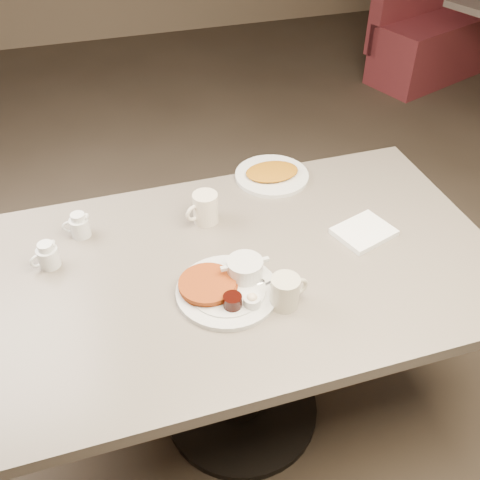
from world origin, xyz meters
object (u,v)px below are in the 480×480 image
object	(u,v)px
creamer_right	(79,226)
booth_back_right	(448,22)
coffee_mug_near	(286,291)
coffee_mug_far	(205,208)
diner_table	(242,303)
main_plate	(228,285)
creamer_left	(48,256)
hash_plate	(272,174)

from	to	relation	value
creamer_right	booth_back_right	bearing A→B (deg)	37.64
booth_back_right	coffee_mug_near	bearing A→B (deg)	-131.49
coffee_mug_near	coffee_mug_far	size ratio (longest dim) A/B	0.96
diner_table	creamer_right	size ratio (longest dim) A/B	16.49
main_plate	coffee_mug_far	xyz separation A→B (m)	(0.02, 0.32, 0.03)
creamer_right	main_plate	bearing A→B (deg)	-44.91
coffee_mug_far	main_plate	bearing A→B (deg)	-93.16
diner_table	creamer_left	xyz separation A→B (m)	(-0.53, 0.15, 0.21)
creamer_left	creamer_right	world-z (taller)	same
main_plate	coffee_mug_near	distance (m)	0.16
diner_table	coffee_mug_far	distance (m)	0.32
creamer_right	booth_back_right	size ratio (longest dim) A/B	0.05
diner_table	coffee_mug_near	size ratio (longest dim) A/B	13.04
diner_table	booth_back_right	distance (m)	3.40
main_plate	booth_back_right	xyz separation A→B (m)	(2.45, 2.53, -0.36)
main_plate	diner_table	bearing A→B (deg)	54.08
creamer_left	hash_plate	bearing A→B (deg)	17.30
hash_plate	coffee_mug_near	bearing A→B (deg)	-106.41
creamer_left	creamer_right	distance (m)	0.15
diner_table	creamer_right	distance (m)	0.55
main_plate	creamer_left	world-z (taller)	creamer_left
diner_table	creamer_left	size ratio (longest dim) A/B	17.39
main_plate	creamer_right	xyz separation A→B (m)	(-0.36, 0.36, 0.01)
main_plate	booth_back_right	distance (m)	3.54
coffee_mug_near	creamer_left	bearing A→B (deg)	150.08
creamer_left	diner_table	bearing A→B (deg)	-16.14
coffee_mug_near	creamer_left	world-z (taller)	coffee_mug_near
coffee_mug_near	hash_plate	xyz separation A→B (m)	(0.17, 0.58, -0.03)
diner_table	main_plate	size ratio (longest dim) A/B	4.40
creamer_left	hash_plate	distance (m)	0.80
coffee_mug_far	hash_plate	xyz separation A→B (m)	(0.28, 0.17, -0.04)
diner_table	creamer_left	distance (m)	0.59
hash_plate	creamer_left	bearing A→B (deg)	-162.70
coffee_mug_far	creamer_left	xyz separation A→B (m)	(-0.48, -0.07, -0.01)
coffee_mug_far	creamer_left	bearing A→B (deg)	-171.92
coffee_mug_near	coffee_mug_far	world-z (taller)	coffee_mug_far
creamer_right	hash_plate	size ratio (longest dim) A/B	0.35
main_plate	coffee_mug_near	bearing A→B (deg)	-34.71
coffee_mug_far	hash_plate	distance (m)	0.33
diner_table	creamer_left	world-z (taller)	creamer_left
booth_back_right	creamer_left	bearing A→B (deg)	-141.90
coffee_mug_far	creamer_right	world-z (taller)	coffee_mug_far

